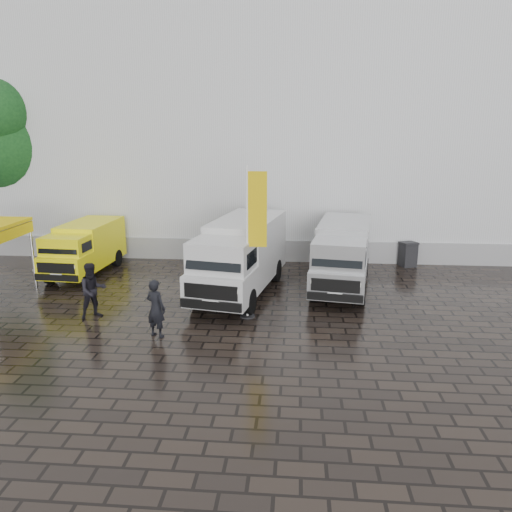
{
  "coord_description": "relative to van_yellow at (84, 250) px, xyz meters",
  "views": [
    {
      "loc": [
        1.24,
        -14.73,
        6.1
      ],
      "look_at": [
        -0.17,
        2.2,
        1.71
      ],
      "focal_mm": 35.0,
      "sensor_mm": 36.0,
      "label": 1
    }
  ],
  "objects": [
    {
      "name": "ground",
      "position": [
        7.73,
        -5.14,
        -1.07
      ],
      "size": [
        120.0,
        120.0,
        0.0
      ],
      "primitive_type": "plane",
      "color": "black",
      "rests_on": "ground"
    },
    {
      "name": "exhibition_hall",
      "position": [
        9.73,
        10.86,
        4.93
      ],
      "size": [
        44.0,
        16.0,
        12.0
      ],
      "primitive_type": "cube",
      "color": "silver",
      "rests_on": "ground"
    },
    {
      "name": "hall_plinth",
      "position": [
        9.73,
        2.81,
        -0.57
      ],
      "size": [
        44.0,
        0.15,
        1.0
      ],
      "primitive_type": "cube",
      "color": "gray",
      "rests_on": "ground"
    },
    {
      "name": "van_yellow",
      "position": [
        0.0,
        0.0,
        0.0
      ],
      "size": [
        2.05,
        4.73,
        2.14
      ],
      "primitive_type": null,
      "rotation": [
        0.0,
        0.0,
        -0.06
      ],
      "color": "#FFF60D",
      "rests_on": "ground"
    },
    {
      "name": "van_white",
      "position": [
        6.9,
        -2.0,
        0.29
      ],
      "size": [
        3.24,
        6.58,
        2.73
      ],
      "primitive_type": null,
      "rotation": [
        0.0,
        0.0,
        -0.19
      ],
      "color": "silver",
      "rests_on": "ground"
    },
    {
      "name": "van_silver",
      "position": [
        10.75,
        -0.99,
        0.18
      ],
      "size": [
        2.79,
        5.98,
        2.49
      ],
      "primitive_type": null,
      "rotation": [
        0.0,
        0.0,
        -0.16
      ],
      "color": "silver",
      "rests_on": "ground"
    },
    {
      "name": "flagpole",
      "position": [
        7.58,
        -4.4,
        1.72
      ],
      "size": [
        0.88,
        0.5,
        4.99
      ],
      "color": "black",
      "rests_on": "ground"
    },
    {
      "name": "tree",
      "position": [
        -5.38,
        4.43,
        4.46
      ],
      "size": [
        4.8,
        4.8,
        8.62
      ],
      "color": "black",
      "rests_on": "ground"
    },
    {
      "name": "wheelie_bin",
      "position": [
        14.0,
        2.41,
        -0.51
      ],
      "size": [
        0.86,
        0.86,
        1.11
      ],
      "primitive_type": "cube",
      "rotation": [
        0.0,
        0.0,
        0.34
      ],
      "color": "black",
      "rests_on": "ground"
    },
    {
      "name": "person_front",
      "position": [
        4.85,
        -6.23,
        -0.18
      ],
      "size": [
        0.77,
        0.66,
        1.79
      ],
      "primitive_type": "imported",
      "rotation": [
        0.0,
        0.0,
        2.71
      ],
      "color": "black",
      "rests_on": "ground"
    },
    {
      "name": "person_tent",
      "position": [
        2.36,
        -4.85,
        -0.15
      ],
      "size": [
        1.14,
        1.11,
        1.85
      ],
      "primitive_type": "imported",
      "rotation": [
        0.0,
        0.0,
        0.67
      ],
      "color": "black",
      "rests_on": "ground"
    }
  ]
}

